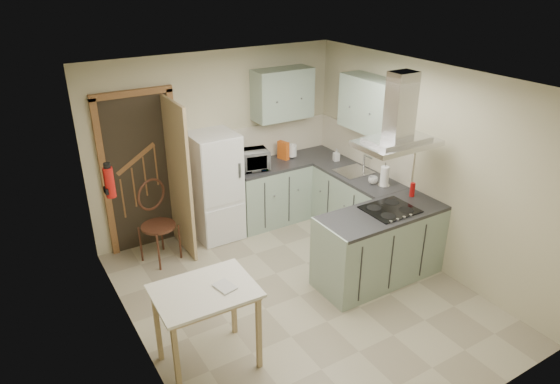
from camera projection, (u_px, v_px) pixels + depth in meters
floor at (300, 296)px, 5.79m from camera, size 4.20×4.20×0.00m
ceiling at (304, 80)px, 4.74m from camera, size 4.20×4.20×0.00m
back_wall at (217, 143)px, 6.89m from camera, size 3.60×0.00×3.60m
left_wall at (133, 245)px, 4.42m from camera, size 0.00×4.20×4.20m
right_wall at (424, 166)px, 6.12m from camera, size 0.00×4.20×4.20m
doorway at (142, 173)px, 6.43m from camera, size 1.10×0.12×2.10m
fridge at (215, 186)px, 6.78m from camera, size 0.60×0.60×1.50m
counter_back at (270, 193)px, 7.31m from camera, size 1.08×0.60×0.90m
counter_right at (344, 197)px, 7.18m from camera, size 0.60×1.95×0.90m
splashback at (277, 138)px, 7.38m from camera, size 1.68×0.02×0.50m
wall_cabinet_back at (283, 94)px, 6.96m from camera, size 0.85×0.35×0.70m
wall_cabinet_right at (371, 104)px, 6.44m from camera, size 0.35×0.90×0.70m
peninsula at (380, 245)px, 5.95m from camera, size 1.55×0.65×0.90m
hob at (390, 209)px, 5.80m from camera, size 0.58×0.50×0.01m
extractor_hood at (397, 143)px, 5.46m from camera, size 0.90×0.55×0.10m
sink at (354, 171)px, 6.86m from camera, size 0.45×0.40×0.01m
fire_extinguisher at (109, 182)px, 5.04m from camera, size 0.10×0.10×0.32m
drop_leaf_table at (207, 327)px, 4.65m from camera, size 0.93×0.71×0.85m
bentwood_chair at (158, 226)px, 6.30m from camera, size 0.56×0.56×0.98m
microwave at (250, 160)px, 6.89m from camera, size 0.55×0.43×0.27m
kettle at (292, 150)px, 7.33m from camera, size 0.17×0.17×0.21m
cereal_box at (283, 150)px, 7.25m from camera, size 0.12×0.19×0.26m
soap_bottle at (336, 155)px, 7.20m from camera, size 0.09×0.10×0.18m
paper_towel at (385, 176)px, 6.38m from camera, size 0.11×0.11×0.27m
cup at (373, 180)px, 6.47m from camera, size 0.15×0.15×0.09m
red_bottle at (412, 190)px, 6.11m from camera, size 0.07×0.07×0.17m
book at (218, 286)px, 4.44m from camera, size 0.19×0.23×0.09m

